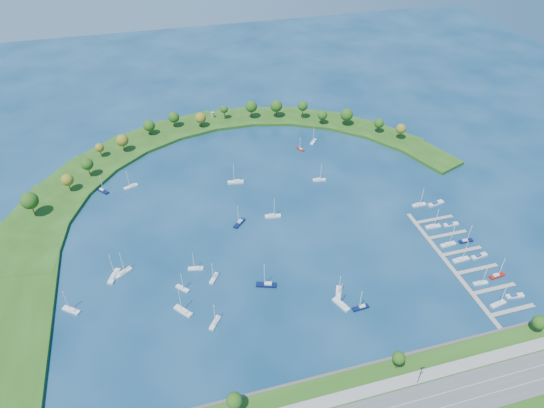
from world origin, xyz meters
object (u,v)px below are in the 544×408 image
object	(u,v)px
docked_boat_2	(481,283)
moored_boat_10	(183,311)
moored_boat_3	(214,278)
moored_boat_18	(114,276)
moored_boat_2	(123,272)
docked_boat_9	(451,224)
docked_boat_4	(461,259)
moored_boat_1	(131,186)
moored_boat_8	(182,288)
moored_boat_6	(266,284)
moored_boat_0	(341,304)
docked_boat_3	(497,275)
docked_boat_6	(448,244)
harbor_tower	(213,115)
docked_boat_10	(419,204)
moored_boat_12	(273,216)
moored_boat_13	(103,190)
moored_boat_11	(71,310)
moored_boat_4	(236,182)
moored_boat_15	(314,141)
docked_boat_8	(433,226)
docked_boat_0	(498,304)
dock_system	(462,262)
moored_boat_17	(239,223)
docked_boat_1	(515,296)
moored_boat_19	(339,292)
docked_boat_7	(466,240)
moored_boat_7	(319,179)
docked_boat_11	(436,203)
moored_boat_5	(196,268)
moored_boat_16	(300,149)
moored_boat_9	(215,322)

from	to	relation	value
docked_boat_2	moored_boat_10	bearing A→B (deg)	175.47
moored_boat_3	moored_boat_18	bearing A→B (deg)	-72.00
moored_boat_2	docked_boat_9	xyz separation A→B (m)	(174.21, -10.43, -0.32)
moored_boat_10	docked_boat_4	world-z (taller)	moored_boat_10
moored_boat_1	moored_boat_8	size ratio (longest dim) A/B	1.17
moored_boat_6	moored_boat_18	size ratio (longest dim) A/B	0.98
moored_boat_0	docked_boat_3	world-z (taller)	moored_boat_0
moored_boat_6	docked_boat_6	world-z (taller)	moored_boat_6
harbor_tower	docked_boat_10	size ratio (longest dim) A/B	0.36
moored_boat_2	moored_boat_10	world-z (taller)	moored_boat_10
moored_boat_12	docked_boat_9	world-z (taller)	moored_boat_12
moored_boat_13	moored_boat_3	bearing A→B (deg)	-9.12
moored_boat_2	moored_boat_11	size ratio (longest dim) A/B	1.05
moored_boat_4	moored_boat_15	world-z (taller)	moored_boat_4
docked_boat_4	docked_boat_8	xyz separation A→B (m)	(0.01, 26.50, -0.02)
harbor_tower	moored_boat_15	size ratio (longest dim) A/B	0.37
harbor_tower	moored_boat_18	xyz separation A→B (m)	(-73.44, -146.73, -3.25)
moored_boat_6	moored_boat_3	bearing A→B (deg)	-6.27
moored_boat_1	moored_boat_13	xyz separation A→B (m)	(-16.38, -0.09, -0.01)
moored_boat_10	docked_boat_0	bearing A→B (deg)	-143.37
dock_system	docked_boat_6	world-z (taller)	docked_boat_6
moored_boat_17	moored_boat_18	world-z (taller)	moored_boat_18
docked_boat_1	moored_boat_19	bearing A→B (deg)	170.24
moored_boat_13	docked_boat_9	size ratio (longest dim) A/B	1.44
docked_boat_1	docked_boat_7	distance (m)	38.87
moored_boat_2	moored_boat_0	bearing A→B (deg)	-61.08
docked_boat_2	moored_boat_0	bearing A→B (deg)	179.44
moored_boat_13	docked_boat_3	world-z (taller)	moored_boat_13
docked_boat_2	dock_system	bearing A→B (deg)	94.91
moored_boat_7	docked_boat_3	distance (m)	113.42
moored_boat_7	moored_boat_8	size ratio (longest dim) A/B	1.12
moored_boat_2	moored_boat_3	distance (m)	44.73
dock_system	moored_boat_2	bearing A→B (deg)	167.25
docked_boat_8	moored_boat_18	bearing A→B (deg)	-179.99
moored_boat_12	docked_boat_11	distance (m)	95.29
docked_boat_4	docked_boat_6	bearing A→B (deg)	87.43
moored_boat_13	docked_boat_9	bearing A→B (deg)	25.86
moored_boat_1	moored_boat_5	world-z (taller)	moored_boat_1
docked_boat_0	docked_boat_10	size ratio (longest dim) A/B	0.97
moored_boat_8	docked_boat_7	xyz separation A→B (m)	(147.71, -6.76, 0.02)
moored_boat_4	moored_boat_16	world-z (taller)	moored_boat_4
moored_boat_15	moored_boat_9	bearing A→B (deg)	4.13
moored_boat_15	docked_boat_8	world-z (taller)	docked_boat_8
moored_boat_19	docked_boat_7	size ratio (longest dim) A/B	1.10
docked_boat_10	docked_boat_4	bearing A→B (deg)	-93.65
moored_boat_13	moored_boat_16	bearing A→B (deg)	56.42
dock_system	docked_boat_9	size ratio (longest dim) A/B	9.71
docked_boat_1	docked_boat_9	distance (m)	52.82
dock_system	docked_boat_4	bearing A→B (deg)	79.16
moored_boat_0	moored_boat_13	world-z (taller)	moored_boat_0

